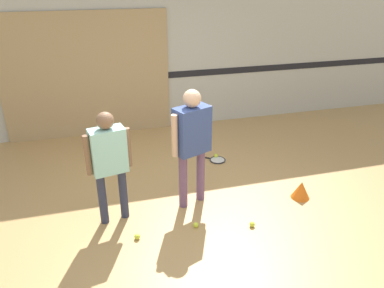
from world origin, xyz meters
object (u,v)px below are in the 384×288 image
(person_instructor, at_px, (192,136))
(person_student_left, at_px, (109,156))
(training_cone, at_px, (301,190))
(racket_spare_on_floor, at_px, (216,160))
(tennis_ball_near_instructor, at_px, (196,225))
(tennis_ball_by_spare_racket, at_px, (216,156))
(tennis_ball_stray_left, at_px, (252,224))
(tennis_ball_stray_right, at_px, (137,237))

(person_instructor, distance_m, person_student_left, 1.03)
(training_cone, bearing_deg, racket_spare_on_floor, 119.22)
(tennis_ball_near_instructor, distance_m, training_cone, 1.58)
(person_instructor, height_order, training_cone, person_instructor)
(tennis_ball_by_spare_racket, height_order, tennis_ball_stray_left, same)
(person_student_left, height_order, tennis_ball_near_instructor, person_student_left)
(tennis_ball_by_spare_racket, distance_m, tennis_ball_stray_right, 2.30)
(person_instructor, height_order, person_student_left, person_instructor)
(training_cone, bearing_deg, tennis_ball_stray_left, -155.04)
(person_student_left, bearing_deg, tennis_ball_stray_right, -76.65)
(tennis_ball_by_spare_racket, relative_size, tennis_ball_stray_left, 1.00)
(tennis_ball_by_spare_racket, bearing_deg, tennis_ball_stray_right, -131.98)
(person_instructor, xyz_separation_m, training_cone, (1.46, -0.29, -0.84))
(tennis_ball_by_spare_racket, height_order, training_cone, training_cone)
(racket_spare_on_floor, height_order, tennis_ball_near_instructor, tennis_ball_near_instructor)
(tennis_ball_stray_right, bearing_deg, training_cone, 6.89)
(person_student_left, bearing_deg, tennis_ball_stray_left, -32.18)
(person_instructor, relative_size, training_cone, 6.17)
(tennis_ball_near_instructor, height_order, tennis_ball_by_spare_racket, same)
(person_instructor, bearing_deg, tennis_ball_near_instructor, -122.07)
(training_cone, bearing_deg, tennis_ball_stray_right, -173.11)
(person_student_left, distance_m, tennis_ball_stray_right, 0.98)
(tennis_ball_near_instructor, bearing_deg, person_student_left, 155.15)
(person_instructor, distance_m, tennis_ball_stray_right, 1.36)
(person_instructor, height_order, tennis_ball_stray_right, person_instructor)
(tennis_ball_near_instructor, relative_size, training_cone, 0.26)
(racket_spare_on_floor, relative_size, tennis_ball_by_spare_racket, 7.03)
(person_instructor, relative_size, person_student_left, 1.10)
(person_student_left, height_order, racket_spare_on_floor, person_student_left)
(tennis_ball_stray_right, bearing_deg, tennis_ball_stray_left, -5.85)
(person_instructor, bearing_deg, tennis_ball_stray_right, -166.84)
(tennis_ball_near_instructor, height_order, training_cone, training_cone)
(racket_spare_on_floor, bearing_deg, person_student_left, 73.97)
(racket_spare_on_floor, relative_size, tennis_ball_stray_right, 7.03)
(racket_spare_on_floor, bearing_deg, tennis_ball_near_instructor, 103.24)
(person_instructor, bearing_deg, racket_spare_on_floor, 34.81)
(racket_spare_on_floor, distance_m, tennis_ball_by_spare_racket, 0.10)
(racket_spare_on_floor, bearing_deg, person_instructor, 96.35)
(person_student_left, distance_m, tennis_ball_stray_left, 1.90)
(tennis_ball_near_instructor, height_order, tennis_ball_stray_right, same)
(tennis_ball_stray_right, distance_m, training_cone, 2.29)
(tennis_ball_by_spare_racket, xyz_separation_m, tennis_ball_stray_left, (-0.16, -1.85, 0.00))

